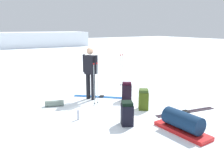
# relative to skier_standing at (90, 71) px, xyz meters

# --- Properties ---
(ground_plane) EXTENTS (80.00, 80.00, 0.00)m
(ground_plane) POSITION_rel_skier_standing_xyz_m (0.18, -1.02, -0.95)
(ground_plane) COLOR white
(distant_snow_ridge) EXTENTS (14.60, 5.96, 1.71)m
(distant_snow_ridge) POSITION_rel_skier_standing_xyz_m (3.13, 22.80, -0.10)
(distant_snow_ridge) COLOR white
(distant_snow_ridge) RESTS_ON ground_plane
(skier_standing) EXTENTS (0.35, 0.52, 1.70)m
(skier_standing) POSITION_rel_skier_standing_xyz_m (0.00, 0.00, 0.00)
(skier_standing) COLOR black
(skier_standing) RESTS_ON ground_plane
(ski_pair_near) EXTENTS (1.89, 0.52, 0.05)m
(ski_pair_near) POSITION_rel_skier_standing_xyz_m (1.66, -2.55, -0.94)
(ski_pair_near) COLOR #271C26
(ski_pair_near) RESTS_ON ground_plane
(ski_pair_far) EXTENTS (1.53, 1.43, 0.05)m
(ski_pair_far) POSITION_rel_skier_standing_xyz_m (0.40, -0.01, -0.94)
(ski_pair_far) COLOR #215DAC
(ski_pair_far) RESTS_ON ground_plane
(backpack_large_dark) EXTENTS (0.40, 0.42, 0.59)m
(backpack_large_dark) POSITION_rel_skier_standing_xyz_m (-0.24, -2.35, -0.67)
(backpack_large_dark) COLOR black
(backpack_large_dark) RESTS_ON ground_plane
(backpack_bright) EXTENTS (0.41, 0.42, 0.60)m
(backpack_bright) POSITION_rel_skier_standing_xyz_m (0.82, -1.70, -0.66)
(backpack_bright) COLOR #3F5213
(backpack_bright) RESTS_ON ground_plane
(backpack_small_spare) EXTENTS (0.40, 0.38, 0.61)m
(backpack_small_spare) POSITION_rel_skier_standing_xyz_m (0.89, -0.79, -0.66)
(backpack_small_spare) COLOR black
(backpack_small_spare) RESTS_ON ground_plane
(ski_poles_planted_near) EXTENTS (0.19, 0.11, 1.28)m
(ski_poles_planted_near) POSITION_rel_skier_standing_xyz_m (1.86, 0.91, -0.24)
(ski_poles_planted_near) COLOR #AABFBB
(ski_poles_planted_near) RESTS_ON ground_plane
(ski_poles_planted_far) EXTENTS (0.20, 0.11, 1.30)m
(ski_poles_planted_far) POSITION_rel_skier_standing_xyz_m (-0.14, -0.60, -0.23)
(ski_poles_planted_far) COLOR #ABBFC5
(ski_poles_planted_far) RESTS_ON ground_plane
(gear_sled) EXTENTS (0.48, 1.35, 0.49)m
(gear_sled) POSITION_rel_skier_standing_xyz_m (0.56, -3.38, -0.73)
(gear_sled) COLOR red
(gear_sled) RESTS_ON ground_plane
(sleeping_mat_rolled) EXTENTS (0.58, 0.37, 0.18)m
(sleeping_mat_rolled) POSITION_rel_skier_standing_xyz_m (-1.27, -0.06, -0.86)
(sleeping_mat_rolled) COLOR slate
(sleeping_mat_rolled) RESTS_ON ground_plane
(thermos_bottle) EXTENTS (0.07, 0.07, 0.26)m
(thermos_bottle) POSITION_rel_skier_standing_xyz_m (-1.11, -1.41, -0.82)
(thermos_bottle) COLOR #B1B7C7
(thermos_bottle) RESTS_ON ground_plane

